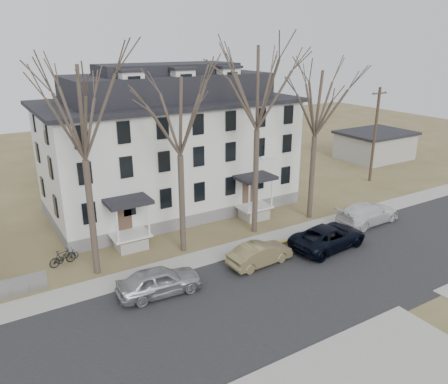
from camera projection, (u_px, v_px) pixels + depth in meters
ground at (339, 296)px, 24.86m from camera, size 120.00×120.00×0.00m
main_road at (315, 280)px, 26.47m from camera, size 120.00×10.00×0.04m
far_sidewalk at (257, 243)px, 31.32m from camera, size 120.00×2.00×0.08m
yellow_curb at (318, 233)px, 33.04m from camera, size 14.00×0.25×0.06m
boarding_house at (171, 146)px, 36.60m from camera, size 20.80×12.36×12.05m
distant_building at (375, 145)px, 53.18m from camera, size 8.50×6.50×3.35m
tree_far_left at (80, 106)px, 23.97m from camera, size 8.40×8.40×13.72m
tree_mid_left at (179, 111)px, 27.15m from camera, size 7.80×7.80×12.74m
tree_center at (258, 82)px, 29.60m from camera, size 9.00×9.00×14.70m
tree_mid_right at (317, 99)px, 32.78m from camera, size 7.80×7.80×12.74m
utility_pole_far at (375, 134)px, 43.60m from camera, size 2.00×0.28×9.50m
car_silver at (159, 282)px, 24.78m from camera, size 4.95×2.27×1.64m
car_tan at (260, 254)px, 28.12m from camera, size 4.54×1.85×1.47m
car_navy at (328, 237)px, 30.37m from camera, size 6.09×3.22×1.63m
car_white at (368, 213)px, 34.47m from camera, size 5.85×2.62×1.67m
bicycle_left at (67, 256)px, 28.56m from camera, size 1.60×0.86×0.80m
bicycle_right at (63, 258)px, 28.05m from camera, size 1.89×0.96×1.09m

